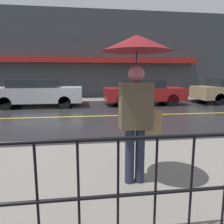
% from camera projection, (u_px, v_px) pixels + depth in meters
% --- Properties ---
extents(ground_plane, '(80.00, 80.00, 0.00)m').
position_uv_depth(ground_plane, '(67.00, 117.00, 8.70)').
color(ground_plane, '#262628').
extents(sidewalk_near, '(28.00, 3.16, 0.14)m').
position_uv_depth(sidewalk_near, '(45.00, 183.00, 3.24)').
color(sidewalk_near, slate).
rests_on(sidewalk_near, ground_plane).
extents(sidewalk_far, '(28.00, 2.08, 0.14)m').
position_uv_depth(sidewalk_far, '(72.00, 101.00, 13.61)').
color(sidewalk_far, slate).
rests_on(sidewalk_far, ground_plane).
extents(lane_marking, '(25.20, 0.12, 0.01)m').
position_uv_depth(lane_marking, '(67.00, 117.00, 8.70)').
color(lane_marking, gold).
rests_on(lane_marking, ground_plane).
extents(building_storefront, '(28.00, 0.85, 5.83)m').
position_uv_depth(building_storefront, '(72.00, 56.00, 14.27)').
color(building_storefront, '#383D42').
rests_on(building_storefront, ground_plane).
extents(railing_foreground, '(12.00, 0.04, 0.99)m').
position_uv_depth(railing_foreground, '(14.00, 183.00, 1.83)').
color(railing_foreground, black).
rests_on(railing_foreground, sidewalk_near).
extents(pedestrian, '(0.93, 0.93, 2.03)m').
position_uv_depth(pedestrian, '(137.00, 73.00, 2.88)').
color(pedestrian, '#23283D').
rests_on(pedestrian, sidewalk_near).
extents(car_silver, '(4.48, 1.84, 1.43)m').
position_uv_depth(car_silver, '(37.00, 93.00, 11.29)').
color(car_silver, '#B2B5BA').
rests_on(car_silver, ground_plane).
extents(car_red, '(4.36, 1.71, 1.41)m').
position_uv_depth(car_red, '(143.00, 92.00, 12.07)').
color(car_red, maroon).
rests_on(car_red, ground_plane).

